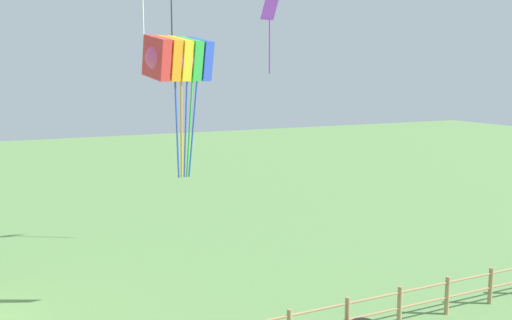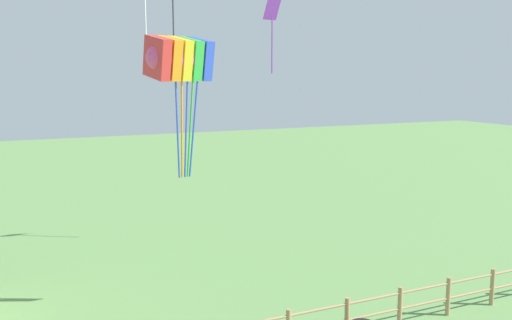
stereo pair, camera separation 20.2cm
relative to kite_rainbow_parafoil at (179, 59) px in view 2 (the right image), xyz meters
name	(u,v)px [view 2 (the right image)]	position (x,y,z in m)	size (l,w,h in m)	color
kite_rainbow_parafoil	(179,59)	(0.00, 0.00, 0.00)	(2.30, 1.73, 4.23)	#E54C8C
kite_green_diamond	(145,7)	(0.41, 5.30, 2.02)	(0.67, 0.57, 3.35)	green
kite_purple_streamer	(272,20)	(5.56, 4.97, 1.72)	(0.73, 0.51, 3.03)	purple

